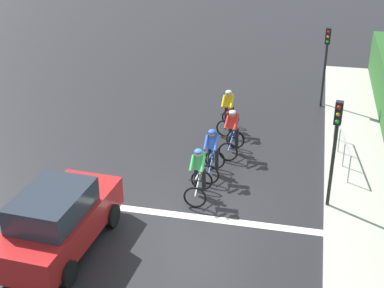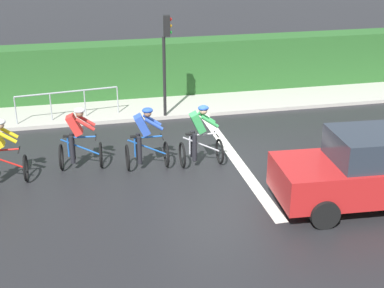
% 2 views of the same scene
% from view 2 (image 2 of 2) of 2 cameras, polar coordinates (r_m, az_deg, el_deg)
% --- Properties ---
extents(ground_plane, '(80.00, 80.00, 0.00)m').
position_cam_2_polar(ground_plane, '(14.93, 2.45, -1.70)').
color(ground_plane, black).
extents(sidewalk_kerb, '(2.80, 24.36, 0.12)m').
position_cam_2_polar(sidewalk_kerb, '(19.05, -7.19, 3.82)').
color(sidewalk_kerb, '#ADA89E').
rests_on(sidewalk_kerb, ground).
extents(stone_wall_low, '(0.44, 24.36, 0.41)m').
position_cam_2_polar(stone_wall_low, '(19.86, -7.48, 5.02)').
color(stone_wall_low, tan).
rests_on(stone_wall_low, ground).
extents(hedge_wall, '(1.10, 24.36, 2.01)m').
position_cam_2_polar(hedge_wall, '(19.92, -7.69, 7.48)').
color(hedge_wall, '#265623').
rests_on(hedge_wall, ground).
extents(road_marking_stop_line, '(7.00, 0.30, 0.01)m').
position_cam_2_polar(road_marking_stop_line, '(15.07, 4.50, -1.49)').
color(road_marking_stop_line, silver).
rests_on(road_marking_stop_line, ground).
extents(cyclist_lead, '(0.71, 1.10, 1.66)m').
position_cam_2_polar(cyclist_lead, '(14.17, -19.27, -0.87)').
color(cyclist_lead, black).
rests_on(cyclist_lead, ground).
extents(cyclist_second, '(0.77, 1.14, 1.66)m').
position_cam_2_polar(cyclist_second, '(14.46, -11.72, 0.44)').
color(cyclist_second, black).
rests_on(cyclist_second, ground).
extents(cyclist_mid, '(0.69, 1.08, 1.66)m').
position_cam_2_polar(cyclist_mid, '(14.21, -4.90, 0.44)').
color(cyclist_mid, black).
rests_on(cyclist_mid, ground).
extents(cyclist_fourth, '(0.69, 1.09, 1.66)m').
position_cam_2_polar(cyclist_fourth, '(14.33, 0.81, 0.72)').
color(cyclist_fourth, black).
rests_on(cyclist_fourth, ground).
extents(car_red, '(2.08, 4.20, 1.76)m').
position_cam_2_polar(car_red, '(12.96, 17.91, -2.52)').
color(car_red, '#B21E1E').
rests_on(car_red, ground).
extents(traffic_light_near_crossing, '(0.22, 0.31, 3.34)m').
position_cam_2_polar(traffic_light_near_crossing, '(17.36, -2.73, 9.55)').
color(traffic_light_near_crossing, black).
rests_on(traffic_light_near_crossing, ground).
extents(pedestrian_railing_kerbside, '(0.44, 3.23, 1.03)m').
position_cam_2_polar(pedestrian_railing_kerbside, '(17.91, -12.78, 4.62)').
color(pedestrian_railing_kerbside, '#999EA3').
rests_on(pedestrian_railing_kerbside, ground).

